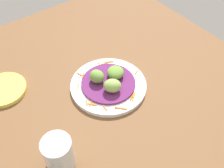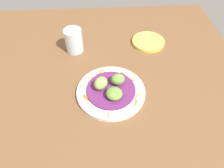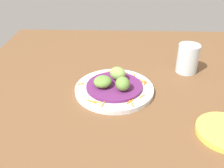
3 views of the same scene
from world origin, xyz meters
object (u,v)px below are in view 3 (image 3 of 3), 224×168
at_px(main_plate, 114,89).
at_px(guac_scoop_right, 123,84).
at_px(guac_scoop_left, 118,74).
at_px(water_glass, 188,58).
at_px(guac_scoop_center, 103,82).

xyz_separation_m(main_plate, guac_scoop_right, (-0.03, 0.03, 0.04)).
distance_m(main_plate, guac_scoop_right, 0.05).
relative_size(main_plate, guac_scoop_left, 4.50).
height_order(guac_scoop_right, water_glass, water_glass).
height_order(guac_scoop_center, guac_scoop_right, guac_scoop_right).
bearing_deg(guac_scoop_right, guac_scoop_center, -15.94).
distance_m(guac_scoop_right, water_glass, 0.28).
distance_m(guac_scoop_center, guac_scoop_right, 0.06).
relative_size(guac_scoop_center, water_glass, 0.55).
bearing_deg(guac_scoop_left, guac_scoop_center, 44.06).
bearing_deg(main_plate, guac_scoop_left, -105.94).
xyz_separation_m(guac_scoop_left, guac_scoop_right, (-0.02, 0.06, -0.00)).
xyz_separation_m(guac_scoop_left, guac_scoop_center, (0.04, 0.04, -0.00)).
height_order(guac_scoop_left, guac_scoop_right, guac_scoop_left).
bearing_deg(water_glass, guac_scoop_right, 36.39).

